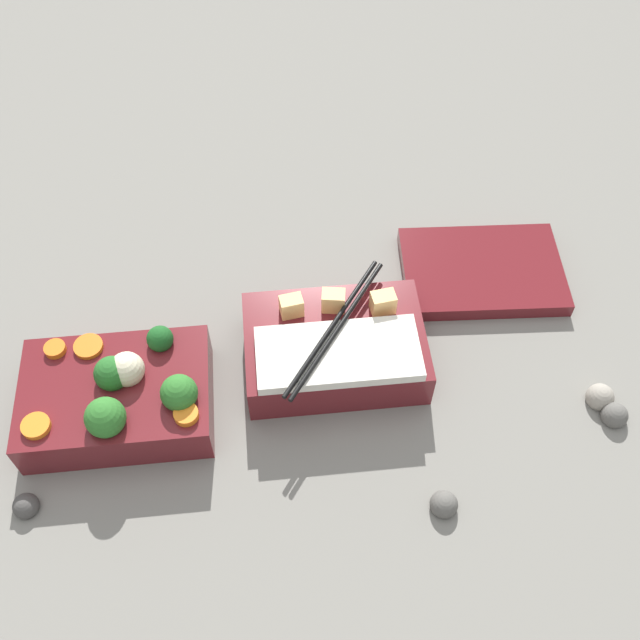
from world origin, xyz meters
TOP-DOWN VIEW (x-y plane):
  - ground_plane at (0.00, 0.00)m, footprint 3.00×3.00m
  - bento_tray_vegetable at (-0.13, -0.02)m, footprint 0.19×0.14m
  - bento_tray_rice at (0.10, 0.02)m, footprint 0.19×0.17m
  - bento_lid at (0.29, 0.12)m, footprint 0.20×0.14m
  - pebble_0 at (0.19, -0.16)m, footprint 0.03×0.03m
  - pebble_1 at (-0.22, -0.12)m, footprint 0.03×0.03m
  - pebble_2 at (0.38, -0.06)m, footprint 0.03×0.03m
  - pebble_3 at (0.38, -0.08)m, footprint 0.03×0.03m

SIDE VIEW (x-z plane):
  - ground_plane at x=0.00m, z-range 0.00..0.00m
  - pebble_1 at x=-0.22m, z-range -0.01..0.02m
  - pebble_0 at x=0.19m, z-range -0.01..0.02m
  - pebble_3 at x=0.38m, z-range -0.01..0.02m
  - pebble_2 at x=0.38m, z-range -0.01..0.02m
  - bento_lid at x=0.29m, z-range 0.00..0.02m
  - bento_tray_rice at x=0.10m, z-range -0.01..0.07m
  - bento_tray_vegetable at x=-0.13m, z-range -0.01..0.07m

